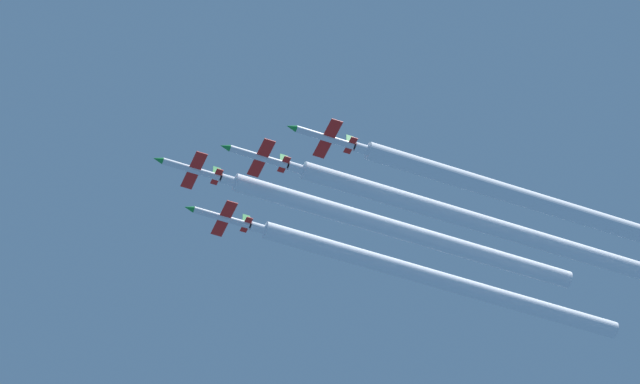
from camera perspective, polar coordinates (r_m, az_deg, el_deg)
The scene contains 8 objects.
jet_lead at distance 289.73m, azimuth -4.43°, elevation 0.79°, with size 8.64×12.58×3.02m.
jet_left_wingman at distance 285.49m, azimuth -2.15°, elevation 1.22°, with size 8.64×12.58×3.02m.
jet_right_wingman at distance 295.92m, azimuth -3.40°, elevation -0.84°, with size 8.64×12.58×3.02m.
jet_outer_left at distance 281.37m, azimuth 0.10°, elevation 1.87°, with size 8.64×12.58×3.02m.
smoke_trail_lead at distance 299.10m, azimuth 2.70°, elevation -1.30°, with size 3.15×67.03×3.15m.
smoke_trail_left_wingman at distance 297.08m, azimuth 5.41°, elevation -1.05°, with size 3.15×72.05×3.15m.
smoke_trail_right_wingman at distance 307.05m, azimuth 3.99°, elevation -2.96°, with size 3.15×72.38×3.15m.
smoke_trail_outer_left at distance 292.65m, azimuth 6.86°, elevation -0.20°, with size 3.15×62.84×3.15m.
Camera 1 is at (-186.67, 56.92, 1.27)m, focal length 94.98 mm.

